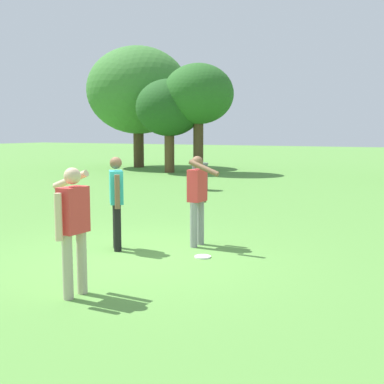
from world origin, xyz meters
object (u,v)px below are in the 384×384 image
person_thrower (198,194)px  frisbee (203,257)px  tree_far_right (198,95)px  tree_broad_center (169,108)px  person_catcher (73,222)px  tree_tall_left (138,91)px  person_bystander (116,197)px  trash_can_beside_table (200,176)px

person_thrower → frisbee: size_ratio=5.97×
tree_far_right → tree_broad_center: bearing=-168.0°
person_catcher → frisbee: (0.58, 2.50, -0.95)m
frisbee → tree_tall_left: 21.36m
person_catcher → person_bystander: size_ratio=1.00×
frisbee → trash_can_beside_table: bearing=116.9°
person_bystander → frisbee: size_ratio=5.97×
trash_can_beside_table → tree_far_right: size_ratio=0.18×
person_catcher → tree_far_right: (-7.03, 17.39, 2.85)m
person_thrower → tree_broad_center: (-8.61, 13.85, 2.22)m
person_bystander → tree_far_right: (-6.02, 15.07, 2.87)m
tree_broad_center → tree_far_right: (1.46, 0.31, 0.63)m
person_catcher → person_bystander: same height
person_thrower → trash_can_beside_table: size_ratio=1.71×
trash_can_beside_table → person_bystander: bearing=-72.5°
person_thrower → tree_far_right: 16.12m
frisbee → trash_can_beside_table: 9.59m
trash_can_beside_table → tree_broad_center: (-4.74, 6.03, 2.70)m
trash_can_beside_table → tree_far_right: 7.88m
person_thrower → frisbee: 1.28m
frisbee → tree_far_right: 17.14m
person_bystander → tree_broad_center: (-7.48, 14.76, 2.24)m
tree_far_right → trash_can_beside_table: bearing=-62.7°
trash_can_beside_table → tree_broad_center: tree_broad_center is taller
person_thrower → tree_broad_center: bearing=121.9°
frisbee → tree_broad_center: size_ratio=0.06×
person_catcher → tree_tall_left: tree_tall_left is taller
person_catcher → trash_can_beside_table: person_catcher is taller
person_thrower → tree_broad_center: tree_broad_center is taller
person_catcher → tree_far_right: 18.97m
person_thrower → person_catcher: size_ratio=1.00×
person_bystander → tree_far_right: bearing=111.8°
frisbee → trash_can_beside_table: trash_can_beside_table is taller
person_thrower → trash_can_beside_table: 8.74m
person_bystander → tree_broad_center: size_ratio=0.35×
person_bystander → tree_far_right: 16.48m
person_bystander → tree_broad_center: 16.70m
tree_tall_left → tree_broad_center: tree_tall_left is taller
person_catcher → tree_tall_left: bearing=121.5°
frisbee → tree_far_right: (-7.61, 14.88, 3.80)m
person_catcher → person_thrower: bearing=87.9°
person_catcher → tree_broad_center: 19.20m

